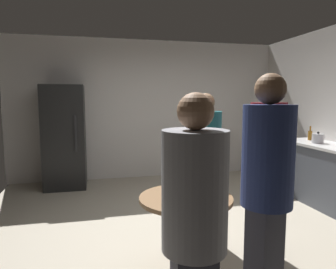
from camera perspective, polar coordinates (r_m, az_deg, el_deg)
ground_plane at (r=3.88m, az=3.26°, el=-17.92°), size 5.20×5.20×0.10m
wall_back at (r=6.09m, az=-3.70°, el=4.67°), size 5.32×0.06×2.70m
refrigerator at (r=5.64m, az=-18.78°, el=-0.42°), size 0.70×0.68×1.80m
kitchen_counter at (r=4.99m, az=28.79°, el=-7.03°), size 0.64×1.90×0.90m
kettle at (r=5.11m, az=26.27°, el=-0.66°), size 0.24×0.17×0.18m
beer_bottle_on_counter at (r=5.43m, az=25.04°, el=-0.07°), size 0.06×0.06×0.23m
foreground_table at (r=2.69m, az=3.34°, el=-13.64°), size 0.80×0.80×0.73m
beer_bottle_amber at (r=2.72m, az=7.42°, el=-9.28°), size 0.06×0.06×0.23m
beer_bottle_brown at (r=2.88m, az=5.50°, el=-8.32°), size 0.06×0.06×0.23m
plastic_cup_blue at (r=2.54m, az=7.24°, el=-11.09°), size 0.08×0.08×0.11m
person_in_maroon_shirt at (r=3.12m, az=18.03°, el=-3.73°), size 0.36×0.36×1.73m
person_in_navy_shirt at (r=2.15m, az=18.02°, el=-8.43°), size 0.44×0.44×1.73m
person_in_teal_shirt at (r=3.28m, az=6.93°, el=-4.20°), size 0.43×0.43×1.62m
person_in_gray_shirt at (r=1.64m, az=4.97°, el=-16.09°), size 0.34×0.34×1.60m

